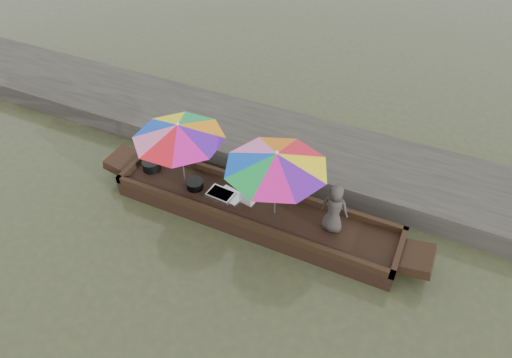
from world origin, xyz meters
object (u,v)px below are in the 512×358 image
at_px(tray_scallop, 230,196).
at_px(vendor, 334,208).
at_px(umbrella_stern, 275,184).
at_px(umbrella_bow, 182,155).
at_px(boat_hull, 254,212).
at_px(charcoal_grill, 195,185).
at_px(cooking_pot, 151,165).
at_px(supply_bag, 248,197).
at_px(tray_crayfish, 221,195).

relative_size(tray_scallop, vendor, 0.50).
bearing_deg(umbrella_stern, umbrella_bow, 180.00).
bearing_deg(boat_hull, charcoal_grill, -179.07).
height_order(cooking_pot, tray_scallop, cooking_pot).
xyz_separation_m(charcoal_grill, umbrella_stern, (1.79, 0.02, 0.69)).
relative_size(charcoal_grill, supply_bag, 1.24).
bearing_deg(umbrella_bow, boat_hull, 0.00).
bearing_deg(vendor, umbrella_bow, 2.41).
height_order(cooking_pot, tray_crayfish, cooking_pot).
distance_m(umbrella_bow, umbrella_stern, 2.04).
xyz_separation_m(cooking_pot, supply_bag, (2.35, -0.01, 0.03)).
height_order(umbrella_bow, umbrella_stern, same).
height_order(tray_crayfish, supply_bag, supply_bag).
bearing_deg(umbrella_stern, boat_hull, 180.00).
height_order(vendor, umbrella_bow, umbrella_bow).
height_order(boat_hull, umbrella_bow, umbrella_bow).
relative_size(boat_hull, charcoal_grill, 16.80).
xyz_separation_m(tray_crayfish, charcoal_grill, (-0.61, 0.00, 0.04)).
xyz_separation_m(cooking_pot, tray_scallop, (1.96, -0.05, -0.07)).
bearing_deg(supply_bag, umbrella_bow, -176.81).
relative_size(tray_scallop, supply_bag, 1.92).
bearing_deg(tray_scallop, cooking_pot, 178.42).
bearing_deg(cooking_pot, vendor, 0.15).
relative_size(cooking_pot, umbrella_stern, 0.20).
relative_size(tray_crayfish, tray_scallop, 1.00).
bearing_deg(cooking_pot, umbrella_stern, -1.73).
bearing_deg(charcoal_grill, cooking_pot, 174.52).
distance_m(tray_crayfish, umbrella_bow, 1.13).
bearing_deg(cooking_pot, boat_hull, -2.04).
relative_size(cooking_pot, tray_crayfish, 0.73).
bearing_deg(vendor, tray_crayfish, 3.71).
bearing_deg(tray_scallop, tray_crayfish, -161.49).
bearing_deg(boat_hull, supply_bag, 153.76).
bearing_deg(supply_bag, tray_crayfish, -169.56).
distance_m(supply_bag, umbrella_stern, 0.89).
height_order(supply_bag, umbrella_bow, umbrella_bow).
height_order(supply_bag, vendor, vendor).
bearing_deg(tray_crayfish, boat_hull, 1.99).
xyz_separation_m(tray_crayfish, umbrella_bow, (-0.86, 0.03, 0.73)).
bearing_deg(umbrella_stern, charcoal_grill, -179.30).
relative_size(supply_bag, umbrella_stern, 0.14).
relative_size(tray_scallop, umbrella_bow, 0.29).
xyz_separation_m(boat_hull, charcoal_grill, (-1.35, -0.02, 0.26)).
height_order(charcoal_grill, umbrella_bow, umbrella_bow).
bearing_deg(tray_scallop, supply_bag, 6.51).
xyz_separation_m(boat_hull, vendor, (1.58, 0.10, 0.71)).
height_order(tray_crayfish, charcoal_grill, charcoal_grill).
distance_m(boat_hull, cooking_pot, 2.53).
distance_m(tray_scallop, umbrella_bow, 1.28).
height_order(boat_hull, cooking_pot, cooking_pot).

